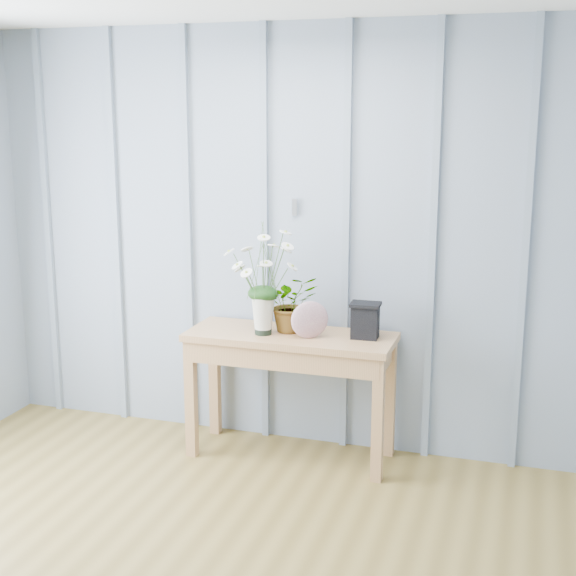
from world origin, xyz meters
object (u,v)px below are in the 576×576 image
(felt_disc_vessel, at_px, (310,320))
(carved_box, at_px, (365,320))
(sideboard, at_px, (291,353))
(daisy_vase, at_px, (263,268))

(felt_disc_vessel, bearing_deg, carved_box, -11.30)
(carved_box, bearing_deg, sideboard, -174.54)
(daisy_vase, bearing_deg, carved_box, 9.48)
(felt_disc_vessel, height_order, carved_box, felt_disc_vessel)
(sideboard, xyz_separation_m, carved_box, (0.43, 0.04, 0.22))
(sideboard, bearing_deg, felt_disc_vessel, -23.88)
(daisy_vase, bearing_deg, sideboard, 20.48)
(daisy_vase, xyz_separation_m, carved_box, (0.57, 0.10, -0.28))
(sideboard, xyz_separation_m, daisy_vase, (-0.15, -0.06, 0.50))
(felt_disc_vessel, bearing_deg, daisy_vase, 149.82)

